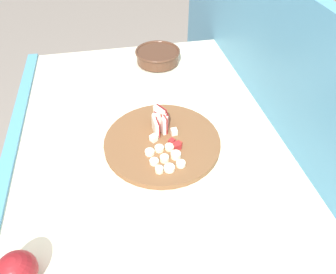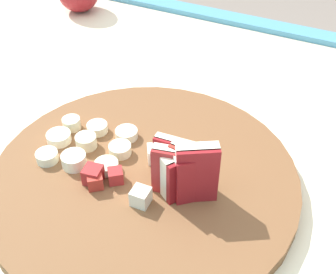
{
  "view_description": "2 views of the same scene",
  "coord_description": "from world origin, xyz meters",
  "px_view_note": "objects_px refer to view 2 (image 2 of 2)",
  "views": [
    {
      "loc": [
        0.54,
        -0.06,
        1.56
      ],
      "look_at": [
        -0.08,
        0.06,
        0.97
      ],
      "focal_mm": 33.14,
      "sensor_mm": 36.0,
      "label": 1
    },
    {
      "loc": [
        -0.28,
        0.34,
        1.28
      ],
      "look_at": [
        -0.13,
        0.03,
        0.98
      ],
      "focal_mm": 46.65,
      "sensor_mm": 36.0,
      "label": 2
    }
  ],
  "objects_px": {
    "cutting_board": "(144,178)",
    "apple_dice_pile": "(122,175)",
    "apple_wedge_fan": "(186,171)",
    "banana_slice_rows": "(87,144)"
  },
  "relations": [
    {
      "from": "cutting_board",
      "to": "apple_dice_pile",
      "type": "xyz_separation_m",
      "value": [
        0.01,
        0.02,
        0.02
      ]
    },
    {
      "from": "apple_wedge_fan",
      "to": "banana_slice_rows",
      "type": "relative_size",
      "value": 0.74
    },
    {
      "from": "banana_slice_rows",
      "to": "cutting_board",
      "type": "bearing_deg",
      "value": 175.83
    },
    {
      "from": "apple_dice_pile",
      "to": "banana_slice_rows",
      "type": "relative_size",
      "value": 0.85
    },
    {
      "from": "cutting_board",
      "to": "banana_slice_rows",
      "type": "bearing_deg",
      "value": -4.17
    },
    {
      "from": "cutting_board",
      "to": "apple_dice_pile",
      "type": "distance_m",
      "value": 0.03
    },
    {
      "from": "apple_wedge_fan",
      "to": "apple_dice_pile",
      "type": "bearing_deg",
      "value": 14.91
    },
    {
      "from": "apple_wedge_fan",
      "to": "banana_slice_rows",
      "type": "bearing_deg",
      "value": -4.06
    },
    {
      "from": "apple_wedge_fan",
      "to": "banana_slice_rows",
      "type": "xyz_separation_m",
      "value": [
        0.13,
        -0.01,
        -0.02
      ]
    },
    {
      "from": "banana_slice_rows",
      "to": "apple_dice_pile",
      "type": "bearing_deg",
      "value": 157.24
    }
  ]
}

